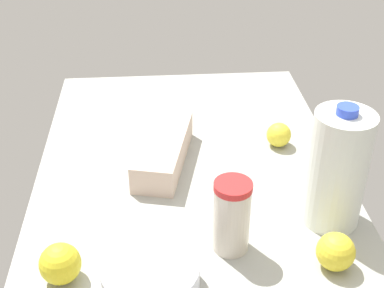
{
  "coord_description": "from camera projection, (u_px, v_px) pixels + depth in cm",
  "views": [
    {
      "loc": [
        105.35,
        -8.09,
        79.54
      ],
      "look_at": [
        0.0,
        0.0,
        13.0
      ],
      "focal_mm": 50.0,
      "sensor_mm": 36.0,
      "label": 1
    }
  ],
  "objects": [
    {
      "name": "mixing_bowl",
      "position": [
        151.0,
        278.0,
        0.99
      ],
      "size": [
        18.27,
        18.27,
        6.01
      ],
      "primitive_type": "cylinder",
      "color": "silver",
      "rests_on": "countertop"
    },
    {
      "name": "milk_jug",
      "position": [
        337.0,
        169.0,
        1.11
      ],
      "size": [
        12.35,
        12.35,
        27.92
      ],
      "color": "white",
      "rests_on": "countertop"
    },
    {
      "name": "tumbler_cup",
      "position": [
        232.0,
        216.0,
        1.06
      ],
      "size": [
        7.59,
        7.59,
        16.15
      ],
      "color": "beige",
      "rests_on": "countertop"
    },
    {
      "name": "lemon_far_back",
      "position": [
        60.0,
        264.0,
        1.0
      ],
      "size": [
        7.97,
        7.97,
        7.97
      ],
      "primitive_type": "sphere",
      "color": "yellow",
      "rests_on": "countertop"
    },
    {
      "name": "lemon_near_front",
      "position": [
        336.0,
        252.0,
        1.03
      ],
      "size": [
        7.59,
        7.59,
        7.59
      ],
      "primitive_type": "sphere",
      "color": "yellow",
      "rests_on": "countertop"
    },
    {
      "name": "countertop",
      "position": [
        192.0,
        184.0,
        1.31
      ],
      "size": [
        120.0,
        76.0,
        3.0
      ],
      "primitive_type": "cube",
      "color": "#A2A49C",
      "rests_on": "ground"
    },
    {
      "name": "lemon_beside_bowl",
      "position": [
        279.0,
        135.0,
        1.41
      ],
      "size": [
        6.51,
        6.51,
        6.51
      ],
      "primitive_type": "sphere",
      "color": "yellow",
      "rests_on": "countertop"
    },
    {
      "name": "egg_carton",
      "position": [
        163.0,
        150.0,
        1.34
      ],
      "size": [
        30.63,
        16.7,
        7.13
      ],
      "primitive_type": "cube",
      "rotation": [
        0.0,
        0.0,
        -0.23
      ],
      "color": "beige",
      "rests_on": "countertop"
    }
  ]
}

